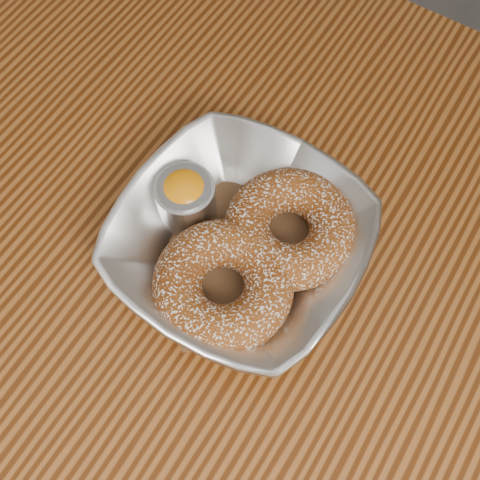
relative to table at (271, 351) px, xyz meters
The scene contains 7 objects.
ground_plane 0.65m from the table, ahead, with size 4.00×4.00×0.00m, color #565659.
table is the anchor object (origin of this frame).
serving_bowl 0.14m from the table, 148.69° to the left, with size 0.21×0.21×0.05m, color silver.
parchment 0.13m from the table, 148.69° to the left, with size 0.14×0.14×0.00m, color brown.
donut_back 0.15m from the table, 114.23° to the left, with size 0.11×0.11×0.04m, color brown.
donut_front 0.14m from the table, behind, with size 0.12×0.12×0.04m, color brown.
ramekin 0.19m from the table, 160.07° to the left, with size 0.05×0.05×0.05m.
Camera 1 is at (0.04, -0.13, 1.21)m, focal length 42.00 mm.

